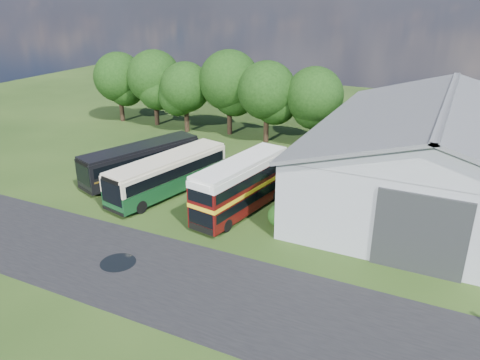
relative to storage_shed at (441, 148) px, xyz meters
The scene contains 16 objects.
ground 22.31m from the storage_shed, 133.18° to the right, with size 120.00×120.00×0.00m, color #1A310F.
asphalt_road 22.84m from the storage_shed, 122.30° to the right, with size 60.00×8.00×0.02m, color black.
puddle 25.50m from the storage_shed, 130.99° to the right, with size 2.20×2.20×0.01m, color black.
storage_shed is the anchor object (origin of this frame).
tree_far_left 38.86m from the storage_shed, 168.09° to the left, with size 6.12×6.12×8.64m.
tree_left_a 34.12m from the storage_shed, 165.53° to the left, with size 6.46×6.46×9.12m.
tree_left_b 29.01m from the storage_shed, 164.98° to the left, with size 5.78×5.78×8.16m.
tree_mid 24.71m from the storage_shed, 159.03° to the left, with size 6.80×6.80×9.60m.
tree_right_a 19.68m from the storage_shed, 156.53° to the left, with size 6.26×6.26×8.83m.
tree_right_b 15.65m from the storage_shed, 146.47° to the left, with size 5.98×5.98×8.45m.
shrub_front 14.33m from the storage_shed, 133.27° to the right, with size 1.70×1.70×1.70m, color #194714.
shrub_mid 13.02m from the storage_shed, 139.65° to the right, with size 1.60×1.60×1.60m, color #194714.
shrub_back 11.90m from the storage_shed, 147.52° to the right, with size 1.80×1.80×1.80m, color #194714.
bus_green_single 21.64m from the storage_shed, 156.48° to the right, with size 5.03×11.65×3.13m.
bus_maroon_double 15.91m from the storage_shed, 144.62° to the right, with size 3.91×9.74×4.07m.
bus_dark_single 24.82m from the storage_shed, 163.86° to the right, with size 6.13×11.25×3.04m.
Camera 1 is at (16.07, -21.95, 15.58)m, focal length 35.00 mm.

